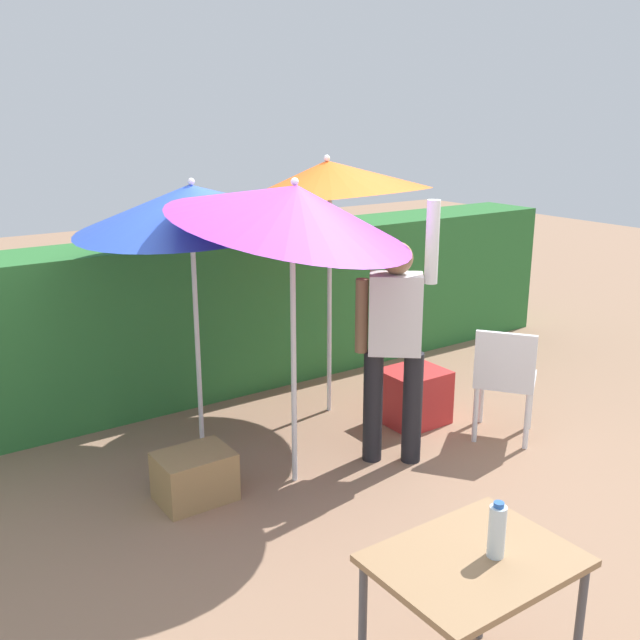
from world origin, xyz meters
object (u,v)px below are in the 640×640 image
Objects in this scene: umbrella_rainbow at (293,208)px; cooler_box at (414,396)px; umbrella_yellow at (328,179)px; chair_plastic at (505,376)px; umbrella_orange at (191,206)px; crate_cardboard at (195,476)px; folding_table at (474,576)px; bottle_water at (497,531)px; person_vendor at (395,337)px.

umbrella_rainbow is 2.11m from cooler_box.
umbrella_yellow is 2.02m from chair_plastic.
umbrella_yellow is at bearing -2.70° from umbrella_orange.
umbrella_orange is 4.25× the size of crate_cardboard.
folding_table is (-2.13, -1.71, 0.13)m from chair_plastic.
chair_plastic is 1.11× the size of folding_table.
crate_cardboard is (-2.34, 0.51, -0.35)m from chair_plastic.
bottle_water is (-1.27, -2.96, -1.09)m from umbrella_yellow.
umbrella_yellow is 4.54× the size of cooler_box.
crate_cardboard is 0.59× the size of folding_table.
umbrella_yellow reaches higher than chair_plastic.
folding_table is at bearing -94.09° from umbrella_orange.
umbrella_yellow is at bearing 66.69° from bottle_water.
umbrella_rainbow reaches higher than person_vendor.
umbrella_rainbow is 4.68× the size of crate_cardboard.
chair_plastic is at bearing -33.22° from umbrella_orange.
person_vendor is 2.27m from bottle_water.
cooler_box is (0.58, 0.42, -0.71)m from person_vendor.
umbrella_yellow is at bearing 127.36° from cooler_box.
chair_plastic is at bearing -61.09° from cooler_box.
folding_table reaches higher than cooler_box.
person_vendor reaches higher than cooler_box.
crate_cardboard is (-1.55, -0.70, -1.77)m from umbrella_yellow.
umbrella_rainbow is at bearing -135.79° from umbrella_yellow.
crate_cardboard is 2.37m from bottle_water.
umbrella_yellow is 1.41m from person_vendor.
crate_cardboard is (-1.99, -0.12, -0.06)m from cooler_box.
bottle_water is at bearing -83.03° from crate_cardboard.
chair_plastic is at bearing 38.74° from folding_table.
person_vendor reaches higher than crate_cardboard.
bottle_water reaches higher than cooler_box.
umbrella_yellow is 3.46m from folding_table.
chair_plastic is 1.84× the size of cooler_box.
umbrella_yellow is (1.13, -0.05, 0.13)m from umbrella_orange.
person_vendor is 1.01m from cooler_box.
bottle_water is (-0.14, -3.01, -0.96)m from umbrella_orange.
cooler_box is at bearing 118.91° from chair_plastic.
bottle_water is (0.28, -2.26, 0.68)m from crate_cardboard.
bottle_water is at bearing -92.66° from umbrella_orange.
umbrella_yellow is 1.86m from cooler_box.
crate_cardboard is (-0.42, -0.75, -1.64)m from umbrella_orange.
folding_table is (-1.35, -2.92, -1.29)m from umbrella_yellow.
cooler_box is 2.02× the size of bottle_water.
person_vendor is at bearing -46.45° from umbrella_orange.
crate_cardboard is at bearing 169.00° from umbrella_rainbow.
umbrella_rainbow is at bearing -72.55° from umbrella_orange.
bottle_water reaches higher than folding_table.
bottle_water is (-0.42, -2.12, -1.02)m from umbrella_rainbow.
person_vendor is at bearing 167.18° from chair_plastic.
cooler_box is at bearing 54.16° from bottle_water.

